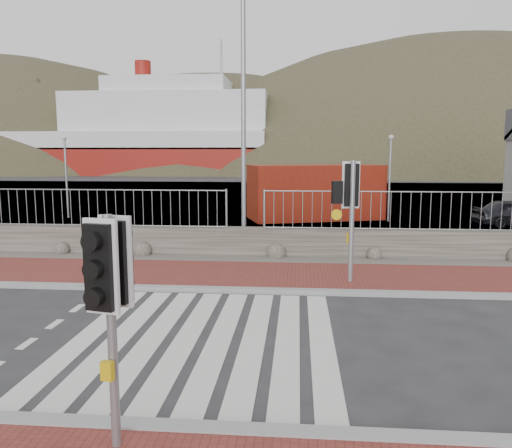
# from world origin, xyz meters

# --- Properties ---
(ground) EXTENTS (220.00, 220.00, 0.00)m
(ground) POSITION_xyz_m (0.00, 0.00, 0.00)
(ground) COLOR #28282B
(ground) RESTS_ON ground
(sidewalk_far) EXTENTS (40.00, 3.00, 0.08)m
(sidewalk_far) POSITION_xyz_m (0.00, 4.50, 0.04)
(sidewalk_far) COLOR brown
(sidewalk_far) RESTS_ON ground
(kerb_near) EXTENTS (40.00, 0.25, 0.12)m
(kerb_near) POSITION_xyz_m (0.00, -3.00, 0.05)
(kerb_near) COLOR gray
(kerb_near) RESTS_ON ground
(kerb_far) EXTENTS (40.00, 0.25, 0.12)m
(kerb_far) POSITION_xyz_m (0.00, 3.00, 0.05)
(kerb_far) COLOR gray
(kerb_far) RESTS_ON ground
(zebra_crossing) EXTENTS (4.62, 5.60, 0.01)m
(zebra_crossing) POSITION_xyz_m (-0.00, 0.00, 0.01)
(zebra_crossing) COLOR silver
(zebra_crossing) RESTS_ON ground
(gravel_strip) EXTENTS (40.00, 1.50, 0.06)m
(gravel_strip) POSITION_xyz_m (0.00, 6.50, 0.03)
(gravel_strip) COLOR #59544C
(gravel_strip) RESTS_ON ground
(stone_wall) EXTENTS (40.00, 0.60, 0.90)m
(stone_wall) POSITION_xyz_m (0.00, 7.30, 0.45)
(stone_wall) COLOR #47433B
(stone_wall) RESTS_ON ground
(railing) EXTENTS (18.07, 0.07, 1.22)m
(railing) POSITION_xyz_m (0.00, 7.15, 1.82)
(railing) COLOR gray
(railing) RESTS_ON stone_wall
(quay) EXTENTS (120.00, 40.00, 0.50)m
(quay) POSITION_xyz_m (0.00, 27.90, 0.00)
(quay) COLOR #4C4C4F
(quay) RESTS_ON ground
(water) EXTENTS (220.00, 50.00, 0.05)m
(water) POSITION_xyz_m (0.00, 62.90, 0.00)
(water) COLOR #3F4C54
(water) RESTS_ON ground
(ferry) EXTENTS (50.00, 16.00, 20.00)m
(ferry) POSITION_xyz_m (-24.65, 67.90, 5.36)
(ferry) COLOR maroon
(ferry) RESTS_ON ground
(hills_backdrop) EXTENTS (254.00, 90.00, 100.00)m
(hills_backdrop) POSITION_xyz_m (6.74, 87.90, -23.05)
(hills_backdrop) COLOR #31331F
(hills_backdrop) RESTS_ON ground
(traffic_signal_near) EXTENTS (0.42, 0.30, 2.65)m
(traffic_signal_near) POSITION_xyz_m (-0.31, -3.42, 1.91)
(traffic_signal_near) COLOR gray
(traffic_signal_near) RESTS_ON ground
(traffic_signal_far) EXTENTS (0.76, 0.36, 3.10)m
(traffic_signal_far) POSITION_xyz_m (2.94, 3.98, 2.24)
(traffic_signal_far) COLOR gray
(traffic_signal_far) RESTS_ON ground
(streetlight) EXTENTS (1.80, 0.89, 8.95)m
(streetlight) POSITION_xyz_m (-0.01, 8.16, 5.04)
(streetlight) COLOR gray
(streetlight) RESTS_ON ground
(shipping_container) EXTENTS (6.94, 4.47, 2.68)m
(shipping_container) POSITION_xyz_m (2.49, 16.62, 1.34)
(shipping_container) COLOR maroon
(shipping_container) RESTS_ON ground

